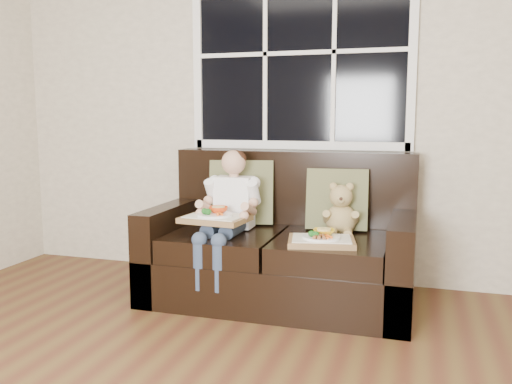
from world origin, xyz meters
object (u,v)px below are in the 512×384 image
(teddy_bear, at_px, (341,213))
(tray_left, at_px, (215,217))
(loveseat, at_px, (282,252))
(child, at_px, (229,204))
(tray_right, at_px, (322,239))

(teddy_bear, distance_m, tray_left, 0.80)
(loveseat, bearing_deg, child, -160.47)
(child, bearing_deg, tray_left, -102.22)
(loveseat, xyz_separation_m, tray_right, (0.32, -0.29, 0.17))
(child, relative_size, teddy_bear, 2.36)
(teddy_bear, bearing_deg, loveseat, 176.43)
(loveseat, relative_size, teddy_bear, 4.89)
(tray_left, distance_m, tray_right, 0.69)
(child, xyz_separation_m, teddy_bear, (0.71, 0.14, -0.05))
(loveseat, distance_m, tray_right, 0.46)
(child, bearing_deg, loveseat, 19.53)
(loveseat, distance_m, tray_left, 0.53)
(child, distance_m, tray_right, 0.69)
(child, xyz_separation_m, tray_right, (0.64, -0.18, -0.15))
(tray_right, bearing_deg, loveseat, 125.79)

